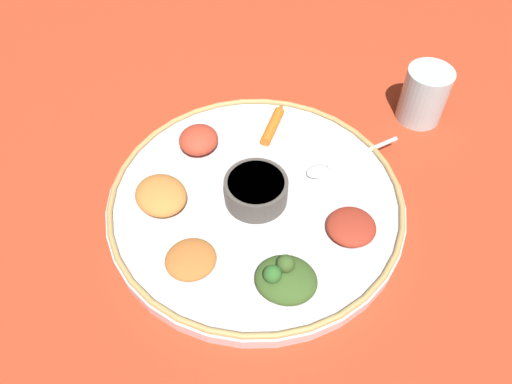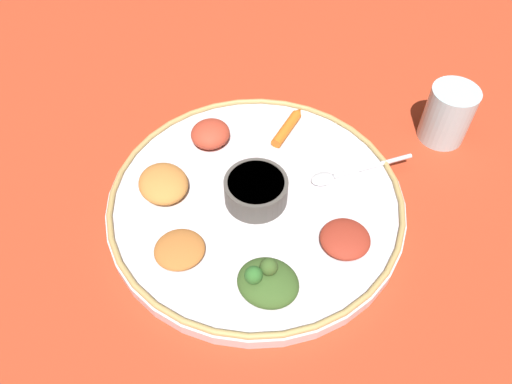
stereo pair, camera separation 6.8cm
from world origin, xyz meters
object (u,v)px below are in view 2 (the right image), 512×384
Objects in this scene: center_bowl at (256,190)px; greens_pile at (267,281)px; carrot_near_spoon at (288,126)px; drinking_glass at (447,117)px; spoon at (346,173)px.

greens_pile is (-0.08, -0.11, -0.00)m from center_bowl.
center_bowl is 0.14m from greens_pile.
drinking_glass is at bearing -40.84° from carrot_near_spoon.
center_bowl is 0.33m from drinking_glass.
drinking_glass is at bearing -11.41° from spoon.
center_bowl is 0.14m from carrot_near_spoon.
spoon is 0.12m from carrot_near_spoon.
carrot_near_spoon is 0.98× the size of drinking_glass.
carrot_near_spoon is 0.24m from drinking_glass.
spoon is at bearing 14.89° from greens_pile.
carrot_near_spoon is at bearing 39.86° from greens_pile.
spoon is (0.12, -0.05, -0.02)m from center_bowl.
spoon is at bearing -23.71° from center_bowl.
greens_pile is at bearing -126.99° from center_bowl.
center_bowl is 0.57× the size of spoon.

